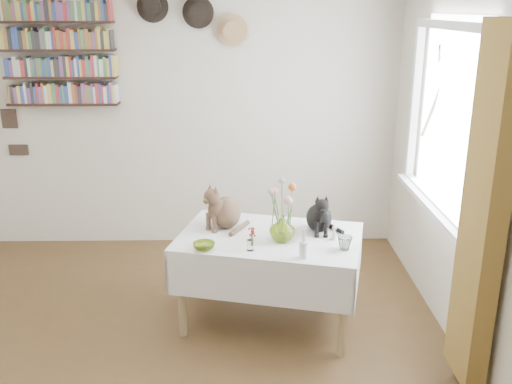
{
  "coord_description": "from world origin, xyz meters",
  "views": [
    {
      "loc": [
        0.57,
        -3.1,
        2.25
      ],
      "look_at": [
        0.63,
        0.58,
        1.05
      ],
      "focal_mm": 40.0,
      "sensor_mm": 36.0,
      "label": 1
    }
  ],
  "objects_px": {
    "tabby_cat": "(226,204)",
    "bookshelf_unit": "(59,54)",
    "dining_table": "(270,257)",
    "flower_vase": "(282,228)",
    "black_cat": "(319,211)"
  },
  "relations": [
    {
      "from": "dining_table",
      "to": "flower_vase",
      "type": "xyz_separation_m",
      "value": [
        0.08,
        -0.09,
        0.26
      ]
    },
    {
      "from": "flower_vase",
      "to": "dining_table",
      "type": "bearing_deg",
      "value": 134.05
    },
    {
      "from": "dining_table",
      "to": "tabby_cat",
      "type": "height_order",
      "value": "tabby_cat"
    },
    {
      "from": "dining_table",
      "to": "black_cat",
      "type": "relative_size",
      "value": 4.71
    },
    {
      "from": "tabby_cat",
      "to": "black_cat",
      "type": "distance_m",
      "value": 0.68
    },
    {
      "from": "tabby_cat",
      "to": "flower_vase",
      "type": "xyz_separation_m",
      "value": [
        0.4,
        -0.28,
        -0.08
      ]
    },
    {
      "from": "black_cat",
      "to": "bookshelf_unit",
      "type": "xyz_separation_m",
      "value": [
        -2.2,
        1.38,
        1.0
      ]
    },
    {
      "from": "dining_table",
      "to": "tabby_cat",
      "type": "relative_size",
      "value": 4.11
    },
    {
      "from": "dining_table",
      "to": "bookshelf_unit",
      "type": "height_order",
      "value": "bookshelf_unit"
    },
    {
      "from": "dining_table",
      "to": "black_cat",
      "type": "distance_m",
      "value": 0.49
    },
    {
      "from": "tabby_cat",
      "to": "bookshelf_unit",
      "type": "xyz_separation_m",
      "value": [
        -1.52,
        1.29,
        0.98
      ]
    },
    {
      "from": "dining_table",
      "to": "tabby_cat",
      "type": "xyz_separation_m",
      "value": [
        -0.31,
        0.19,
        0.34
      ]
    },
    {
      "from": "tabby_cat",
      "to": "bookshelf_unit",
      "type": "relative_size",
      "value": 0.35
    },
    {
      "from": "bookshelf_unit",
      "to": "black_cat",
      "type": "bearing_deg",
      "value": -32.2
    },
    {
      "from": "dining_table",
      "to": "tabby_cat",
      "type": "distance_m",
      "value": 0.5
    }
  ]
}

